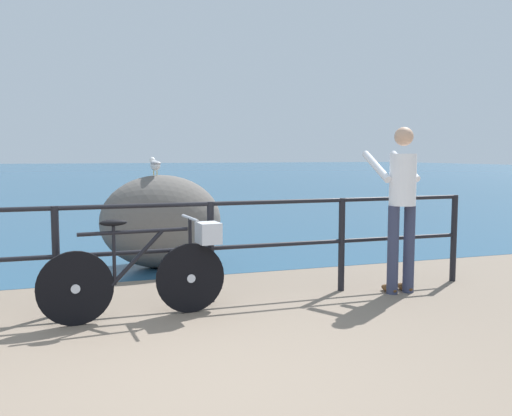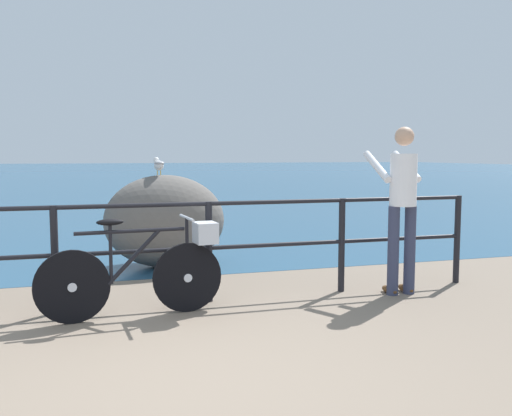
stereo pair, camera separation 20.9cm
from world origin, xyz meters
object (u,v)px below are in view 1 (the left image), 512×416
(person_at_railing, at_px, (401,201))
(breakwater_boulder_main, at_px, (161,221))
(seagull, at_px, (155,164))
(bicycle, at_px, (151,267))

(person_at_railing, xyz_separation_m, breakwater_boulder_main, (-2.22, 2.20, -0.38))
(person_at_railing, height_order, seagull, person_at_railing)
(breakwater_boulder_main, bearing_deg, bicycle, -101.22)
(bicycle, height_order, seagull, seagull)
(bicycle, relative_size, person_at_railing, 0.95)
(person_at_railing, bearing_deg, breakwater_boulder_main, 44.54)
(breakwater_boulder_main, bearing_deg, seagull, -156.76)
(breakwater_boulder_main, xyz_separation_m, seagull, (-0.07, -0.03, 0.75))
(seagull, bearing_deg, person_at_railing, -142.61)
(bicycle, distance_m, person_at_railing, 2.72)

